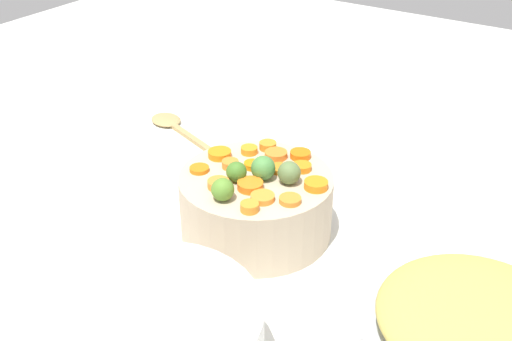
% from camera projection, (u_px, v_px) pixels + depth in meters
% --- Properties ---
extents(tabletop, '(2.40, 2.40, 0.02)m').
position_uv_depth(tabletop, '(269.00, 233.00, 0.99)').
color(tabletop, silver).
rests_on(tabletop, ground).
extents(serving_bowl_carrots, '(0.22, 0.22, 0.10)m').
position_uv_depth(serving_bowl_carrots, '(256.00, 205.00, 0.95)').
color(serving_bowl_carrots, '#C3AD8E').
rests_on(serving_bowl_carrots, tabletop).
extents(stuffing_mound, '(0.19, 0.19, 0.04)m').
position_uv_depth(stuffing_mound, '(477.00, 318.00, 0.60)').
color(stuffing_mound, tan).
rests_on(stuffing_mound, metal_pot).
extents(carrot_slice_0, '(0.04, 0.04, 0.01)m').
position_uv_depth(carrot_slice_0, '(252.00, 186.00, 0.89)').
color(carrot_slice_0, orange).
rests_on(carrot_slice_0, serving_bowl_carrots).
extents(carrot_slice_1, '(0.04, 0.04, 0.01)m').
position_uv_depth(carrot_slice_1, '(268.00, 146.00, 1.00)').
color(carrot_slice_1, orange).
rests_on(carrot_slice_1, serving_bowl_carrots).
extents(carrot_slice_2, '(0.04, 0.04, 0.01)m').
position_uv_depth(carrot_slice_2, '(290.00, 200.00, 0.87)').
color(carrot_slice_2, orange).
rests_on(carrot_slice_2, serving_bowl_carrots).
extents(carrot_slice_3, '(0.04, 0.04, 0.01)m').
position_uv_depth(carrot_slice_3, '(315.00, 186.00, 0.89)').
color(carrot_slice_3, orange).
rests_on(carrot_slice_3, serving_bowl_carrots).
extents(carrot_slice_4, '(0.04, 0.04, 0.01)m').
position_uv_depth(carrot_slice_4, '(218.00, 184.00, 0.90)').
color(carrot_slice_4, orange).
rests_on(carrot_slice_4, serving_bowl_carrots).
extents(carrot_slice_5, '(0.04, 0.04, 0.01)m').
position_uv_depth(carrot_slice_5, '(279.00, 169.00, 0.94)').
color(carrot_slice_5, orange).
rests_on(carrot_slice_5, serving_bowl_carrots).
extents(carrot_slice_6, '(0.03, 0.03, 0.01)m').
position_uv_depth(carrot_slice_6, '(230.00, 164.00, 0.95)').
color(carrot_slice_6, orange).
rests_on(carrot_slice_6, serving_bowl_carrots).
extents(carrot_slice_7, '(0.03, 0.03, 0.01)m').
position_uv_depth(carrot_slice_7, '(250.00, 207.00, 0.85)').
color(carrot_slice_7, orange).
rests_on(carrot_slice_7, serving_bowl_carrots).
extents(carrot_slice_8, '(0.04, 0.04, 0.01)m').
position_uv_depth(carrot_slice_8, '(302.00, 167.00, 0.94)').
color(carrot_slice_8, orange).
rests_on(carrot_slice_8, serving_bowl_carrots).
extents(carrot_slice_9, '(0.04, 0.04, 0.01)m').
position_uv_depth(carrot_slice_9, '(254.00, 164.00, 0.95)').
color(carrot_slice_9, orange).
rests_on(carrot_slice_9, serving_bowl_carrots).
extents(carrot_slice_10, '(0.04, 0.04, 0.01)m').
position_uv_depth(carrot_slice_10, '(249.00, 150.00, 0.99)').
color(carrot_slice_10, orange).
rests_on(carrot_slice_10, serving_bowl_carrots).
extents(carrot_slice_11, '(0.05, 0.05, 0.01)m').
position_uv_depth(carrot_slice_11, '(219.00, 155.00, 0.97)').
color(carrot_slice_11, orange).
rests_on(carrot_slice_11, serving_bowl_carrots).
extents(carrot_slice_12, '(0.04, 0.04, 0.01)m').
position_uv_depth(carrot_slice_12, '(276.00, 155.00, 0.97)').
color(carrot_slice_12, orange).
rests_on(carrot_slice_12, serving_bowl_carrots).
extents(carrot_slice_13, '(0.04, 0.04, 0.01)m').
position_uv_depth(carrot_slice_13, '(300.00, 155.00, 0.97)').
color(carrot_slice_13, orange).
rests_on(carrot_slice_13, serving_bowl_carrots).
extents(carrot_slice_14, '(0.04, 0.04, 0.01)m').
position_uv_depth(carrot_slice_14, '(199.00, 169.00, 0.94)').
color(carrot_slice_14, orange).
rests_on(carrot_slice_14, serving_bowl_carrots).
extents(carrot_slice_15, '(0.04, 0.04, 0.01)m').
position_uv_depth(carrot_slice_15, '(263.00, 197.00, 0.87)').
color(carrot_slice_15, orange).
rests_on(carrot_slice_15, serving_bowl_carrots).
extents(brussels_sprout_0, '(0.03, 0.03, 0.03)m').
position_uv_depth(brussels_sprout_0, '(236.00, 172.00, 0.91)').
color(brussels_sprout_0, '#437527').
rests_on(brussels_sprout_0, serving_bowl_carrots).
extents(brussels_sprout_1, '(0.03, 0.03, 0.03)m').
position_uv_depth(brussels_sprout_1, '(289.00, 173.00, 0.90)').
color(brussels_sprout_1, '#5B7641').
rests_on(brussels_sprout_1, serving_bowl_carrots).
extents(brussels_sprout_2, '(0.03, 0.03, 0.03)m').
position_uv_depth(brussels_sprout_2, '(223.00, 189.00, 0.87)').
color(brussels_sprout_2, '#57882D').
rests_on(brussels_sprout_2, serving_bowl_carrots).
extents(brussels_sprout_3, '(0.04, 0.04, 0.04)m').
position_uv_depth(brussels_sprout_3, '(265.00, 168.00, 0.91)').
color(brussels_sprout_3, '#49863F').
rests_on(brussels_sprout_3, serving_bowl_carrots).
extents(wooden_spoon, '(0.14, 0.32, 0.01)m').
position_uv_depth(wooden_spoon, '(181.00, 130.00, 1.26)').
color(wooden_spoon, tan).
rests_on(wooden_spoon, tabletop).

